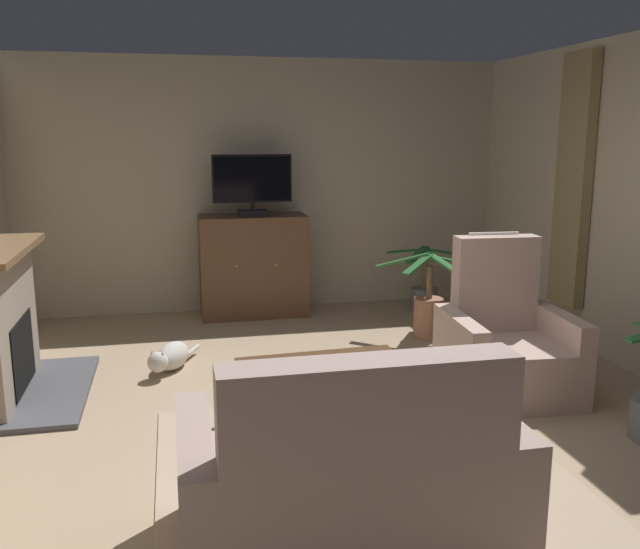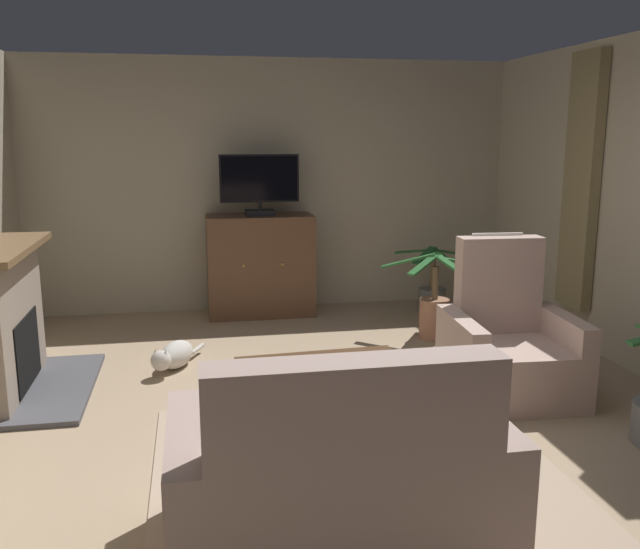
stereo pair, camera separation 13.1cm
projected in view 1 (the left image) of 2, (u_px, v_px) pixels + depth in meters
The scene contains 13 objects.
ground_plane at pixel (339, 438), 4.37m from camera, with size 5.79×7.35×0.04m, color tan.
wall_back at pixel (264, 186), 7.37m from camera, with size 5.79×0.10×2.67m, color #B2A88E.
curtain_panel_far at pixel (573, 182), 6.09m from camera, with size 0.10×0.44×2.25m, color #8E7F56.
rug_central at pixel (362, 472), 3.87m from camera, with size 2.29×2.20×0.01m, color tan.
tv_cabinet at pixel (253, 268), 7.17m from camera, with size 1.10×0.54×1.06m.
television at pixel (252, 183), 6.93m from camera, with size 0.81×0.20×0.62m.
coffee_table at pixel (323, 370), 4.45m from camera, with size 1.11×0.59×0.43m.
tv_remote at pixel (316, 369), 4.29m from camera, with size 0.17×0.05×0.02m, color black.
sofa_floral at pixel (349, 486), 3.07m from camera, with size 1.51×0.93×1.03m.
armchair_near_window at pixel (506, 347), 5.01m from camera, with size 0.94×0.87×1.16m.
potted_plant_on_hearth_side at pixel (428, 310), 6.41m from camera, with size 0.94×0.84×0.82m.
potted_plant_tall_palm_by_window at pixel (424, 293), 7.37m from camera, with size 0.73×0.65×0.72m.
cat at pixel (170, 357), 5.53m from camera, with size 0.43×0.68×0.24m.
Camera 1 is at (-0.98, -3.95, 1.90)m, focal length 38.25 mm.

